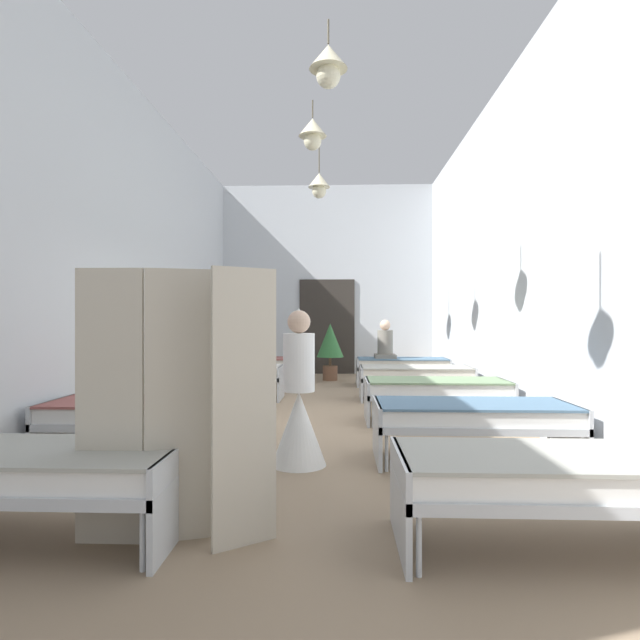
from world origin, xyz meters
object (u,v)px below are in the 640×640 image
bed_right_row_1 (473,416)px  bed_left_row_2 (197,388)px  bed_right_row_0 (555,476)px  bed_right_row_4 (402,365)px  bed_right_row_2 (436,390)px  patient_seated_secondary (385,344)px  nurse_near_aisle (299,409)px  patient_seated_primary (223,357)px  privacy_screen (178,405)px  bed_left_row_1 (144,414)px  bed_left_row_4 (247,364)px  bed_right_row_3 (415,374)px  potted_plant (330,344)px  bed_left_row_3 (228,374)px  bed_left_row_0 (28,470)px

bed_right_row_1 → bed_left_row_2: same height
bed_right_row_0 → bed_right_row_4: bearing=90.0°
bed_right_row_2 → patient_seated_secondary: patient_seated_secondary is taller
nurse_near_aisle → patient_seated_primary: bearing=140.7°
privacy_screen → patient_seated_primary: bearing=81.3°
bed_left_row_2 → bed_right_row_0: bearing=-49.5°
bed_left_row_1 → bed_left_row_4: (0.00, 5.70, 0.00)m
bed_left_row_4 → patient_seated_secondary: bearing=0.1°
bed_left_row_4 → patient_seated_secondary: size_ratio=2.37×
bed_right_row_3 → bed_right_row_2: bearing=-90.0°
bed_right_row_3 → potted_plant: size_ratio=1.47×
bed_left_row_2 → patient_seated_primary: bearing=7.4°
bed_right_row_1 → bed_left_row_3: bearing=130.5°
bed_right_row_3 → nurse_near_aisle: size_ratio=1.28×
bed_right_row_1 → privacy_screen: (-2.30, -1.90, 0.41)m
bed_left_row_2 → bed_left_row_3: (0.00, 1.90, 0.00)m
bed_left_row_3 → patient_seated_primary: size_ratio=2.37×
bed_right_row_4 → bed_right_row_2: bearing=-90.0°
bed_right_row_3 → potted_plant: bearing=118.7°
bed_left_row_2 → privacy_screen: 3.94m
bed_right_row_0 → nurse_near_aisle: bearing=134.5°
bed_right_row_0 → bed_right_row_2: 3.80m
bed_left_row_3 → bed_right_row_3: bearing=0.0°
patient_seated_primary → potted_plant: size_ratio=0.62×
bed_right_row_1 → bed_left_row_3: size_ratio=1.00×
patient_seated_secondary → potted_plant: patient_seated_secondary is taller
bed_right_row_3 → bed_left_row_0: bearing=-119.7°
bed_right_row_4 → potted_plant: potted_plant is taller
bed_right_row_0 → bed_right_row_3: same height
bed_left_row_3 → bed_right_row_3: same height
bed_right_row_4 → privacy_screen: (-2.30, -7.60, 0.41)m
bed_left_row_1 → patient_seated_secondary: size_ratio=2.37×
bed_left_row_1 → privacy_screen: privacy_screen is taller
patient_seated_secondary → potted_plant: (-1.17, 0.87, -0.05)m
nurse_near_aisle → bed_right_row_2: bearing=72.2°
bed_left_row_2 → bed_right_row_1: bearing=-30.3°
bed_left_row_0 → bed_right_row_1: size_ratio=1.00×
bed_right_row_1 → potted_plant: 6.76m
potted_plant → bed_left_row_0: bearing=-101.5°
bed_right_row_1 → patient_seated_primary: bearing=146.1°
bed_right_row_1 → privacy_screen: size_ratio=1.12×
bed_right_row_0 → bed_left_row_4: 8.26m
bed_left_row_1 → bed_right_row_2: 3.76m
bed_left_row_0 → privacy_screen: bearing=0.1°
bed_right_row_2 → potted_plant: potted_plant is taller
bed_right_row_2 → bed_left_row_3: size_ratio=1.00×
bed_right_row_1 → privacy_screen: bearing=-140.4°
bed_right_row_0 → bed_right_row_3: bearing=90.0°
bed_right_row_3 → bed_left_row_4: 3.76m
potted_plant → bed_left_row_4: bearing=-153.2°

